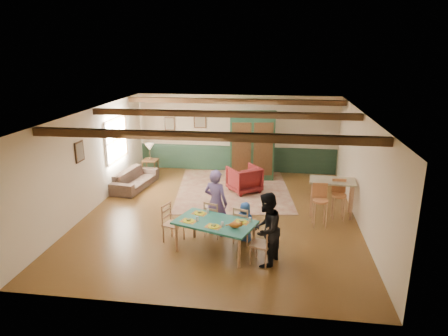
# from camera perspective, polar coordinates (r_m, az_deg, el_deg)

# --- Properties ---
(floor) EXTENTS (8.00, 8.00, 0.00)m
(floor) POSITION_cam_1_polar(r_m,az_deg,el_deg) (10.65, -0.49, -6.64)
(floor) COLOR #553618
(floor) RESTS_ON ground
(wall_back) EXTENTS (7.00, 0.02, 2.70)m
(wall_back) POSITION_cam_1_polar(r_m,az_deg,el_deg) (14.05, 1.84, 4.92)
(wall_back) COLOR beige
(wall_back) RESTS_ON floor
(wall_left) EXTENTS (0.02, 8.00, 2.70)m
(wall_left) POSITION_cam_1_polar(r_m,az_deg,el_deg) (11.23, -18.49, 1.01)
(wall_left) COLOR beige
(wall_left) RESTS_ON floor
(wall_right) EXTENTS (0.02, 8.00, 2.70)m
(wall_right) POSITION_cam_1_polar(r_m,az_deg,el_deg) (10.31, 19.12, -0.42)
(wall_right) COLOR beige
(wall_right) RESTS_ON floor
(ceiling) EXTENTS (7.00, 8.00, 0.02)m
(ceiling) POSITION_cam_1_polar(r_m,az_deg,el_deg) (9.90, -0.53, 7.87)
(ceiling) COLOR silver
(ceiling) RESTS_ON wall_back
(wainscot_back) EXTENTS (6.95, 0.03, 0.90)m
(wainscot_back) POSITION_cam_1_polar(r_m,az_deg,el_deg) (14.24, 1.80, 1.35)
(wainscot_back) COLOR #1C3324
(wainscot_back) RESTS_ON floor
(ceiling_beam_front) EXTENTS (6.95, 0.16, 0.16)m
(ceiling_beam_front) POSITION_cam_1_polar(r_m,az_deg,el_deg) (7.68, -3.01, 4.56)
(ceiling_beam_front) COLOR #341F0E
(ceiling_beam_front) RESTS_ON ceiling
(ceiling_beam_mid) EXTENTS (6.95, 0.16, 0.16)m
(ceiling_beam_mid) POSITION_cam_1_polar(r_m,az_deg,el_deg) (10.30, -0.21, 7.71)
(ceiling_beam_mid) COLOR #341F0E
(ceiling_beam_mid) RESTS_ON ceiling
(ceiling_beam_back) EXTENTS (6.95, 0.16, 0.16)m
(ceiling_beam_back) POSITION_cam_1_polar(r_m,az_deg,el_deg) (12.86, 1.42, 9.51)
(ceiling_beam_back) COLOR #341F0E
(ceiling_beam_back) RESTS_ON ceiling
(window_left) EXTENTS (0.06, 1.60, 1.30)m
(window_left) POSITION_cam_1_polar(r_m,az_deg,el_deg) (12.66, -15.14, 3.96)
(window_left) COLOR white
(window_left) RESTS_ON wall_left
(picture_left_wall) EXTENTS (0.04, 0.42, 0.52)m
(picture_left_wall) POSITION_cam_1_polar(r_m,az_deg,el_deg) (10.60, -19.93, 2.21)
(picture_left_wall) COLOR tan
(picture_left_wall) RESTS_ON wall_left
(picture_back_a) EXTENTS (0.45, 0.04, 0.55)m
(picture_back_a) POSITION_cam_1_polar(r_m,az_deg,el_deg) (14.12, -3.44, 6.82)
(picture_back_a) COLOR tan
(picture_back_a) RESTS_ON wall_back
(picture_back_b) EXTENTS (0.38, 0.04, 0.48)m
(picture_back_b) POSITION_cam_1_polar(r_m,az_deg,el_deg) (14.40, -7.76, 6.28)
(picture_back_b) COLOR tan
(picture_back_b) RESTS_ON wall_back
(dining_table) EXTENTS (1.88, 1.42, 0.70)m
(dining_table) POSITION_cam_1_polar(r_m,az_deg,el_deg) (8.69, -1.29, -9.78)
(dining_table) COLOR #206756
(dining_table) RESTS_ON floor
(dining_chair_far_left) EXTENTS (0.50, 0.51, 0.88)m
(dining_chair_far_left) POSITION_cam_1_polar(r_m,az_deg,el_deg) (9.34, -1.38, -7.18)
(dining_chair_far_left) COLOR #AE7A57
(dining_chair_far_left) RESTS_ON floor
(dining_chair_far_right) EXTENTS (0.50, 0.51, 0.88)m
(dining_chair_far_right) POSITION_cam_1_polar(r_m,az_deg,el_deg) (9.04, 2.81, -8.03)
(dining_chair_far_right) COLOR #AE7A57
(dining_chair_far_right) RESTS_ON floor
(dining_chair_end_left) EXTENTS (0.51, 0.50, 0.88)m
(dining_chair_end_left) POSITION_cam_1_polar(r_m,az_deg,el_deg) (9.15, -7.25, -7.84)
(dining_chair_end_left) COLOR #AE7A57
(dining_chair_end_left) RESTS_ON floor
(dining_chair_end_right) EXTENTS (0.51, 0.50, 0.88)m
(dining_chair_end_right) POSITION_cam_1_polar(r_m,az_deg,el_deg) (8.25, 5.37, -10.66)
(dining_chair_end_right) COLOR #AE7A57
(dining_chair_end_right) RESTS_ON floor
(person_man) EXTENTS (0.68, 0.55, 1.60)m
(person_man) POSITION_cam_1_polar(r_m,az_deg,el_deg) (9.26, -1.17, -4.98)
(person_man) COLOR slate
(person_man) RESTS_ON floor
(person_woman) EXTENTS (0.79, 0.89, 1.53)m
(person_woman) POSITION_cam_1_polar(r_m,az_deg,el_deg) (8.08, 6.05, -8.74)
(person_woman) COLOR black
(person_woman) RESTS_ON floor
(person_child) EXTENTS (0.53, 0.43, 0.93)m
(person_child) POSITION_cam_1_polar(r_m,az_deg,el_deg) (9.09, 3.01, -7.71)
(person_child) COLOR #264E9B
(person_child) RESTS_ON floor
(cat) EXTENTS (0.36, 0.23, 0.17)m
(cat) POSITION_cam_1_polar(r_m,az_deg,el_deg) (8.22, 1.55, -8.06)
(cat) COLOR #CA6923
(cat) RESTS_ON dining_table
(place_setting_near_left) EXTENTS (0.44, 0.38, 0.11)m
(place_setting_near_left) POSITION_cam_1_polar(r_m,az_deg,el_deg) (8.57, -5.08, -7.26)
(place_setting_near_left) COLOR yellow
(place_setting_near_left) RESTS_ON dining_table
(place_setting_near_center) EXTENTS (0.44, 0.38, 0.11)m
(place_setting_near_center) POSITION_cam_1_polar(r_m,az_deg,el_deg) (8.29, -1.50, -8.06)
(place_setting_near_center) COLOR yellow
(place_setting_near_center) RESTS_ON dining_table
(place_setting_far_left) EXTENTS (0.44, 0.38, 0.11)m
(place_setting_far_left) POSITION_cam_1_polar(r_m,az_deg,el_deg) (8.93, -3.51, -6.20)
(place_setting_far_left) COLOR yellow
(place_setting_far_left) RESTS_ON dining_table
(place_setting_far_right) EXTENTS (0.44, 0.38, 0.11)m
(place_setting_far_right) POSITION_cam_1_polar(r_m,az_deg,el_deg) (8.50, 2.49, -7.41)
(place_setting_far_right) COLOR yellow
(place_setting_far_right) RESTS_ON dining_table
(area_rug) EXTENTS (3.88, 4.43, 0.01)m
(area_rug) POSITION_cam_1_polar(r_m,az_deg,el_deg) (12.47, 1.34, -3.04)
(area_rug) COLOR tan
(area_rug) RESTS_ON floor
(armoire) EXTENTS (1.67, 0.84, 2.26)m
(armoire) POSITION_cam_1_polar(r_m,az_deg,el_deg) (13.24, 3.99, 3.18)
(armoire) COLOR #153522
(armoire) RESTS_ON floor
(armchair) EXTENTS (1.21, 1.21, 0.80)m
(armchair) POSITION_cam_1_polar(r_m,az_deg,el_deg) (12.18, 2.91, -1.59)
(armchair) COLOR #450D11
(armchair) RESTS_ON floor
(sofa) EXTENTS (1.01, 2.02, 0.57)m
(sofa) POSITION_cam_1_polar(r_m,az_deg,el_deg) (12.86, -12.60, -1.53)
(sofa) COLOR #44332A
(sofa) RESTS_ON floor
(end_table) EXTENTS (0.50, 0.50, 0.61)m
(end_table) POSITION_cam_1_polar(r_m,az_deg,el_deg) (13.81, -10.43, -0.04)
(end_table) COLOR #341F0E
(end_table) RESTS_ON floor
(table_lamp) EXTENTS (0.31, 0.31, 0.56)m
(table_lamp) POSITION_cam_1_polar(r_m,az_deg,el_deg) (13.65, -10.56, 2.31)
(table_lamp) COLOR tan
(table_lamp) RESTS_ON end_table
(counter_table) EXTENTS (1.21, 0.77, 0.96)m
(counter_table) POSITION_cam_1_polar(r_m,az_deg,el_deg) (10.85, 15.06, -4.06)
(counter_table) COLOR beige
(counter_table) RESTS_ON floor
(bar_stool_left) EXTENTS (0.40, 0.44, 1.07)m
(bar_stool_left) POSITION_cam_1_polar(r_m,az_deg,el_deg) (10.07, 13.56, -5.27)
(bar_stool_left) COLOR #C17A4B
(bar_stool_left) RESTS_ON floor
(bar_stool_right) EXTENTS (0.37, 0.40, 1.03)m
(bar_stool_right) POSITION_cam_1_polar(r_m,az_deg,el_deg) (10.61, 16.07, -4.41)
(bar_stool_right) COLOR #C17A4B
(bar_stool_right) RESTS_ON floor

